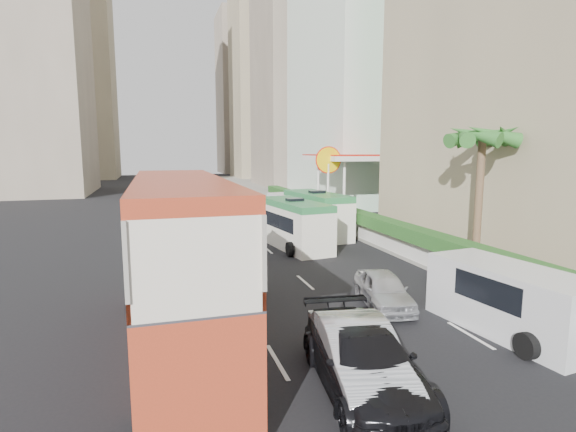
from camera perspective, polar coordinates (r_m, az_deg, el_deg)
name	(u,v)px	position (r m, az deg, el deg)	size (l,w,h in m)	color
ground_plane	(363,322)	(16.10, 9.47, -13.15)	(200.00, 200.00, 0.00)	black
double_decker_bus	(182,263)	(13.84, -13.32, -5.83)	(2.50, 11.00, 5.06)	#B23B20
car_silver_lane_a	(357,385)	(12.21, 8.74, -20.47)	(1.70, 4.88, 1.61)	silver
car_silver_lane_b	(383,307)	(17.71, 11.96, -11.19)	(1.58, 3.92, 1.34)	silver
car_black	(363,390)	(12.03, 9.48, -20.98)	(2.22, 5.47, 1.59)	black
van_asset	(270,234)	(31.91, -2.31, -2.25)	(2.11, 4.57, 1.27)	silver
minibus_near	(295,224)	(27.14, 0.85, -1.06)	(2.15, 6.44, 2.85)	silver
minibus_far	(317,214)	(30.99, 3.68, 0.21)	(2.23, 6.70, 2.97)	silver
panel_van_near	(510,300)	(16.40, 26.37, -9.52)	(2.16, 5.40, 2.16)	silver
panel_van_far	(291,207)	(38.66, 0.34, 1.19)	(2.08, 5.21, 2.08)	silver
sidewalk	(332,213)	(41.90, 5.59, 0.39)	(6.00, 120.00, 0.18)	#99968C
kerb_wall	(355,228)	(30.73, 8.48, -1.45)	(0.30, 44.00, 1.00)	silver
hedge	(355,215)	(30.60, 8.51, 0.11)	(1.10, 44.00, 0.70)	#2D6626
palm_tree	(478,204)	(22.79, 23.04, 1.42)	(0.36, 0.36, 6.40)	brown
shell_station	(351,186)	(40.18, 8.04, 3.82)	(6.50, 8.00, 5.50)	silver
tower_mid	(309,30)	(77.95, 2.62, 22.56)	(16.00, 16.00, 50.00)	gray
tower_far_a	(267,73)	(99.63, -2.72, 17.67)	(14.00, 14.00, 44.00)	tan
tower_far_b	(246,95)	(120.61, -5.31, 15.05)	(14.00, 14.00, 40.00)	gray
tower_left_b	(71,65)	(105.94, -25.83, 16.86)	(16.00, 16.00, 46.00)	tan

